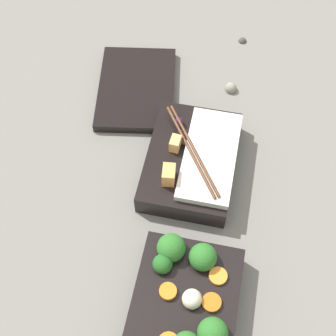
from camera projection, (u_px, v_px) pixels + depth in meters
ground_plane at (185, 236)px, 0.74m from camera, size 3.00×3.00×0.00m
bento_tray_vegetable at (185, 310)px, 0.65m from camera, size 0.21×0.15×0.07m
bento_tray_rice at (193, 160)px, 0.79m from camera, size 0.21×0.15×0.07m
bento_lid at (137, 88)px, 0.90m from camera, size 0.22×0.18×0.02m
pebble_0 at (231, 88)px, 0.90m from camera, size 0.02×0.02×0.02m
pebble_1 at (243, 40)px, 0.98m from camera, size 0.02×0.02×0.02m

